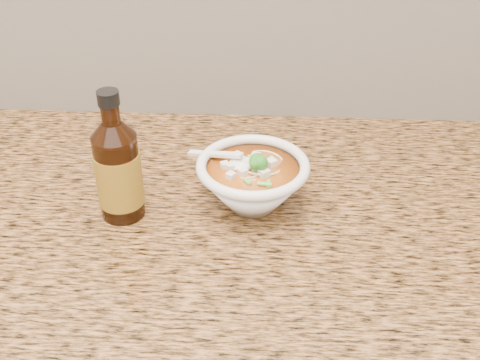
{
  "coord_description": "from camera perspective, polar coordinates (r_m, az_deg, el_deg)",
  "views": [
    {
      "loc": [
        0.25,
        0.9,
        1.48
      ],
      "look_at": [
        0.21,
        1.68,
        0.95
      ],
      "focal_mm": 45.0,
      "sensor_mm": 36.0,
      "label": 1
    }
  ],
  "objects": [
    {
      "name": "soup_bowl",
      "position": [
        0.94,
        1.2,
        -0.25
      ],
      "size": [
        0.2,
        0.18,
        0.1
      ],
      "rotation": [
        0.0,
        0.0,
        -0.16
      ],
      "color": "white",
      "rests_on": "counter_slab"
    },
    {
      "name": "counter_slab",
      "position": [
        1.01,
        -12.21,
        -2.92
      ],
      "size": [
        4.0,
        0.68,
        0.04
      ],
      "primitive_type": "cube",
      "color": "#9D6839",
      "rests_on": "cabinet"
    },
    {
      "name": "hot_sauce_bottle",
      "position": [
        0.92,
        -11.48,
        0.85
      ],
      "size": [
        0.07,
        0.07,
        0.21
      ],
      "rotation": [
        0.0,
        0.0,
        -0.0
      ],
      "color": "black",
      "rests_on": "counter_slab"
    }
  ]
}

